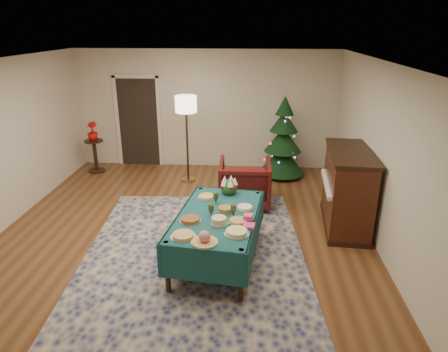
# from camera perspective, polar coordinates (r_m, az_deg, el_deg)

# --- Properties ---
(room_shell) EXTENTS (7.00, 7.00, 7.00)m
(room_shell) POSITION_cam_1_polar(r_m,az_deg,el_deg) (5.97, -6.41, 2.69)
(room_shell) COLOR #593319
(room_shell) RESTS_ON ground
(doorway) EXTENTS (1.08, 0.04, 2.16)m
(doorway) POSITION_cam_1_polar(r_m,az_deg,el_deg) (9.67, -12.14, 7.85)
(doorway) COLOR black
(doorway) RESTS_ON ground
(rug) EXTENTS (3.49, 4.41, 0.02)m
(rug) POSITION_cam_1_polar(r_m,az_deg,el_deg) (6.04, -4.23, -11.05)
(rug) COLOR navy
(rug) RESTS_ON ground
(buffet_table) EXTENTS (1.33, 2.02, 0.74)m
(buffet_table) POSITION_cam_1_polar(r_m,az_deg,el_deg) (5.62, -0.89, -6.82)
(buffet_table) COLOR black
(buffet_table) RESTS_ON ground
(platter_0) EXTENTS (0.32, 0.32, 0.05)m
(platter_0) POSITION_cam_1_polar(r_m,az_deg,el_deg) (5.00, -5.86, -8.46)
(platter_0) COLOR silver
(platter_0) RESTS_ON buffet_table
(platter_1) EXTENTS (0.33, 0.33, 0.16)m
(platter_1) POSITION_cam_1_polar(r_m,az_deg,el_deg) (4.84, -2.80, -8.87)
(platter_1) COLOR silver
(platter_1) RESTS_ON buffet_table
(platter_2) EXTENTS (0.32, 0.32, 0.06)m
(platter_2) POSITION_cam_1_polar(r_m,az_deg,el_deg) (5.03, 1.82, -8.05)
(platter_2) COLOR silver
(platter_2) RESTS_ON buffet_table
(platter_3) EXTENTS (0.29, 0.29, 0.05)m
(platter_3) POSITION_cam_1_polar(r_m,az_deg,el_deg) (5.37, -4.84, -6.24)
(platter_3) COLOR silver
(platter_3) RESTS_ON buffet_table
(platter_4) EXTENTS (0.23, 0.23, 0.10)m
(platter_4) POSITION_cam_1_polar(r_m,az_deg,el_deg) (5.26, -0.73, -6.45)
(platter_4) COLOR silver
(platter_4) RESTS_ON buffet_table
(platter_5) EXTENTS (0.27, 0.27, 0.04)m
(platter_5) POSITION_cam_1_polar(r_m,az_deg,el_deg) (5.33, 2.00, -6.45)
(platter_5) COLOR silver
(platter_5) RESTS_ON buffet_table
(platter_6) EXTENTS (0.24, 0.24, 0.07)m
(platter_6) POSITION_cam_1_polar(r_m,az_deg,el_deg) (5.60, 0.19, -4.82)
(platter_6) COLOR silver
(platter_6) RESTS_ON buffet_table
(platter_7) EXTENTS (0.25, 0.25, 0.04)m
(platter_7) POSITION_cam_1_polar(r_m,az_deg,el_deg) (5.70, 2.99, -4.52)
(platter_7) COLOR silver
(platter_7) RESTS_ON buffet_table
(platter_8) EXTENTS (0.27, 0.27, 0.04)m
(platter_8) POSITION_cam_1_polar(r_m,az_deg,el_deg) (6.05, -2.50, -2.98)
(platter_8) COLOR silver
(platter_8) RESTS_ON buffet_table
(goblet_0) EXTENTS (0.08, 0.08, 0.17)m
(goblet_0) POSITION_cam_1_polar(r_m,az_deg,el_deg) (5.84, -1.18, -3.09)
(goblet_0) COLOR #2D471E
(goblet_0) RESTS_ON buffet_table
(goblet_1) EXTENTS (0.08, 0.08, 0.17)m
(goblet_1) POSITION_cam_1_polar(r_m,az_deg,el_deg) (5.46, 1.36, -4.88)
(goblet_1) COLOR #2D471E
(goblet_1) RESTS_ON buffet_table
(goblet_2) EXTENTS (0.08, 0.08, 0.17)m
(goblet_2) POSITION_cam_1_polar(r_m,az_deg,el_deg) (5.47, -1.86, -4.84)
(goblet_2) COLOR #2D471E
(goblet_2) RESTS_ON buffet_table
(napkin_stack) EXTENTS (0.16, 0.16, 0.04)m
(napkin_stack) POSITION_cam_1_polar(r_m,az_deg,el_deg) (5.21, 3.57, -7.13)
(napkin_stack) COLOR #CE398B
(napkin_stack) RESTS_ON buffet_table
(gift_box) EXTENTS (0.13, 0.13, 0.10)m
(gift_box) POSITION_cam_1_polar(r_m,az_deg,el_deg) (5.35, 3.48, -6.00)
(gift_box) COLOR #EC417D
(gift_box) RESTS_ON buffet_table
(centerpiece) EXTENTS (0.27, 0.27, 0.30)m
(centerpiece) POSITION_cam_1_polar(r_m,az_deg,el_deg) (6.15, 0.71, -1.42)
(centerpiece) COLOR #1E4C1E
(centerpiece) RESTS_ON buffet_table
(armchair) EXTENTS (0.95, 0.89, 0.96)m
(armchair) POSITION_cam_1_polar(r_m,az_deg,el_deg) (7.42, 2.98, -0.68)
(armchair) COLOR #48110F
(armchair) RESTS_ON ground
(floor_lamp) EXTENTS (0.45, 0.45, 1.84)m
(floor_lamp) POSITION_cam_1_polar(r_m,az_deg,el_deg) (8.34, -5.44, 9.44)
(floor_lamp) COLOR #A57F3F
(floor_lamp) RESTS_ON ground
(side_table) EXTENTS (0.42, 0.42, 0.75)m
(side_table) POSITION_cam_1_polar(r_m,az_deg,el_deg) (9.61, -17.89, 2.67)
(side_table) COLOR black
(side_table) RESTS_ON ground
(potted_plant) EXTENTS (0.24, 0.42, 0.24)m
(potted_plant) POSITION_cam_1_polar(r_m,az_deg,el_deg) (9.47, -18.23, 5.55)
(potted_plant) COLOR red
(potted_plant) RESTS_ON side_table
(christmas_tree) EXTENTS (1.13, 1.13, 1.80)m
(christmas_tree) POSITION_cam_1_polar(r_m,az_deg,el_deg) (8.84, 8.43, 4.94)
(christmas_tree) COLOR black
(christmas_tree) RESTS_ON ground
(piano) EXTENTS (0.83, 1.57, 1.32)m
(piano) POSITION_cam_1_polar(r_m,az_deg,el_deg) (6.87, 17.18, -1.95)
(piano) COLOR black
(piano) RESTS_ON ground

